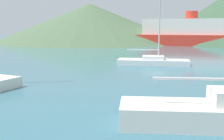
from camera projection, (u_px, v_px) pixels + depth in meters
sailboat_outer at (153, 60)px, 26.33m from camera, size 6.77×2.70×10.51m
ferry_distant at (191, 34)px, 56.80m from camera, size 26.60×11.75×6.78m
hill_west at (90, 23)px, 70.11m from camera, size 46.46×46.46×9.46m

